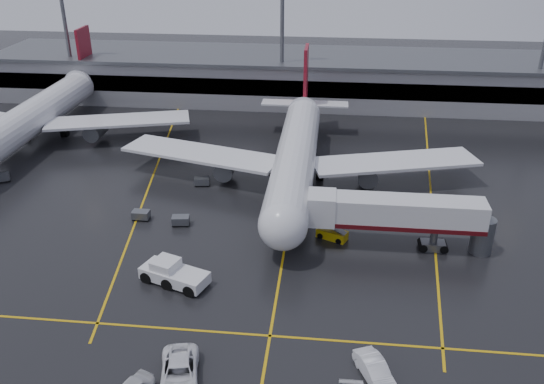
# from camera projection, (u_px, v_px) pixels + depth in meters

# --- Properties ---
(ground) EXTENTS (220.00, 220.00, 0.00)m
(ground) POSITION_uv_depth(u_px,v_px,m) (290.00, 215.00, 68.87)
(ground) COLOR black
(ground) RESTS_ON ground
(apron_line_centre) EXTENTS (0.25, 90.00, 0.02)m
(apron_line_centre) POSITION_uv_depth(u_px,v_px,m) (290.00, 215.00, 68.87)
(apron_line_centre) COLOR gold
(apron_line_centre) RESTS_ON ground
(apron_line_stop) EXTENTS (60.00, 0.25, 0.02)m
(apron_line_stop) POSITION_uv_depth(u_px,v_px,m) (270.00, 336.00, 49.25)
(apron_line_stop) COLOR gold
(apron_line_stop) RESTS_ON ground
(apron_line_left) EXTENTS (9.99, 69.35, 0.02)m
(apron_line_left) POSITION_uv_depth(u_px,v_px,m) (154.00, 174.00, 79.73)
(apron_line_left) COLOR gold
(apron_line_left) RESTS_ON ground
(apron_line_right) EXTENTS (7.57, 69.64, 0.02)m
(apron_line_right) POSITION_uv_depth(u_px,v_px,m) (430.00, 187.00, 76.04)
(apron_line_right) COLOR gold
(apron_line_right) RESTS_ON ground
(terminal) EXTENTS (122.00, 19.00, 8.60)m
(terminal) POSITION_uv_depth(u_px,v_px,m) (310.00, 77.00, 109.71)
(terminal) COLOR gray
(terminal) RESTS_ON ground
(light_mast_left) EXTENTS (3.00, 1.20, 25.45)m
(light_mast_left) POSITION_uv_depth(u_px,v_px,m) (65.00, 24.00, 104.31)
(light_mast_left) COLOR #595B60
(light_mast_left) RESTS_ON ground
(light_mast_mid) EXTENTS (3.00, 1.20, 25.45)m
(light_mast_mid) POSITION_uv_depth(u_px,v_px,m) (282.00, 29.00, 100.42)
(light_mast_mid) COLOR #595B60
(light_mast_mid) RESTS_ON ground
(main_airliner) EXTENTS (48.80, 45.60, 14.10)m
(main_airliner) POSITION_uv_depth(u_px,v_px,m) (296.00, 153.00, 75.66)
(main_airliner) COLOR silver
(main_airliner) RESTS_ON ground
(second_airliner) EXTENTS (48.80, 45.60, 14.10)m
(second_airliner) POSITION_uv_depth(u_px,v_px,m) (38.00, 113.00, 90.45)
(second_airliner) COLOR silver
(second_airliner) RESTS_ON ground
(jet_bridge) EXTENTS (19.90, 3.40, 6.05)m
(jet_bridge) POSITION_uv_depth(u_px,v_px,m) (397.00, 215.00, 60.63)
(jet_bridge) COLOR silver
(jet_bridge) RESTS_ON ground
(pushback_tractor) EXTENTS (7.33, 4.92, 2.43)m
(pushback_tractor) POSITION_uv_depth(u_px,v_px,m) (173.00, 274.00, 56.01)
(pushback_tractor) COLOR silver
(pushback_tractor) RESTS_ON ground
(belt_loader) EXTENTS (3.68, 2.72, 2.15)m
(belt_loader) POSITION_uv_depth(u_px,v_px,m) (332.00, 234.00, 63.77)
(belt_loader) COLOR gold
(belt_loader) RESTS_ON ground
(service_van_a) EXTENTS (4.16, 6.77, 1.75)m
(service_van_a) POSITION_uv_depth(u_px,v_px,m) (179.00, 373.00, 44.05)
(service_van_a) COLOR white
(service_van_a) RESTS_ON ground
(service_van_c) EXTENTS (3.51, 5.15, 1.61)m
(service_van_c) POSITION_uv_depth(u_px,v_px,m) (375.00, 371.00, 44.41)
(service_van_c) COLOR white
(service_van_c) RESTS_ON ground
(baggage_cart_a) EXTENTS (2.16, 1.56, 1.12)m
(baggage_cart_a) POSITION_uv_depth(u_px,v_px,m) (181.00, 220.00, 66.48)
(baggage_cart_a) COLOR #595B60
(baggage_cart_a) RESTS_ON ground
(baggage_cart_b) EXTENTS (2.01, 1.31, 1.12)m
(baggage_cart_b) POSITION_uv_depth(u_px,v_px,m) (141.00, 215.00, 67.69)
(baggage_cart_b) COLOR #595B60
(baggage_cart_b) RESTS_ON ground
(baggage_cart_c) EXTENTS (2.19, 1.61, 1.12)m
(baggage_cart_c) POSITION_uv_depth(u_px,v_px,m) (202.00, 181.00, 76.16)
(baggage_cart_c) COLOR #595B60
(baggage_cart_c) RESTS_ON ground
(baggage_cart_e) EXTENTS (2.38, 2.09, 1.12)m
(baggage_cart_e) POSITION_uv_depth(u_px,v_px,m) (2.00, 177.00, 77.22)
(baggage_cart_e) COLOR #595B60
(baggage_cart_e) RESTS_ON ground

